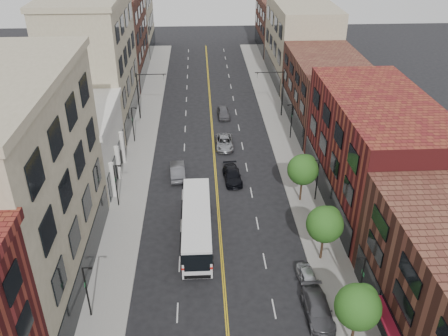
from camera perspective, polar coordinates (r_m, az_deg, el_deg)
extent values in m
cube|color=gray|center=(63.15, -10.29, 1.16)|extent=(4.00, 110.00, 0.15)
cube|color=gray|center=(63.68, 7.85, 1.62)|extent=(4.00, 110.00, 0.15)
cube|color=gray|center=(41.97, -24.05, -2.70)|extent=(10.00, 22.00, 18.00)
cube|color=silver|center=(59.26, -17.75, 2.45)|extent=(10.00, 14.00, 8.00)
cube|color=gray|center=(72.87, -15.43, 12.08)|extent=(10.00, 20.00, 18.00)
cube|color=#5A2D24|center=(92.21, -13.00, 14.95)|extent=(10.00, 20.00, 15.00)
cube|color=gray|center=(109.08, -11.72, 18.62)|extent=(10.00, 16.00, 20.00)
cube|color=maroon|center=(53.47, 17.73, 1.85)|extent=(10.00, 22.00, 12.00)
cube|color=#5A2D24|center=(72.15, 12.27, 8.93)|extent=(10.00, 20.00, 10.00)
cube|color=gray|center=(91.05, 9.17, 14.81)|extent=(10.00, 22.00, 14.00)
cube|color=#5A2D24|center=(110.49, 7.03, 16.73)|extent=(10.00, 18.00, 11.00)
cylinder|color=black|center=(38.74, 15.25, -18.55)|extent=(0.22, 0.22, 2.50)
sphere|color=#215217|center=(36.86, 15.80, -15.78)|extent=(3.40, 3.40, 3.40)
sphere|color=#215217|center=(36.93, 16.49, -14.69)|extent=(2.04, 2.04, 2.04)
cylinder|color=black|center=(45.66, 11.68, -9.33)|extent=(0.22, 0.22, 2.50)
sphere|color=#215217|center=(44.08, 12.03, -6.64)|extent=(3.40, 3.40, 3.40)
sphere|color=#215217|center=(44.23, 12.60, -5.77)|extent=(2.04, 2.04, 2.04)
cylinder|color=black|center=(53.56, 9.23, -2.65)|extent=(0.22, 0.22, 2.50)
sphere|color=#215217|center=(52.22, 9.46, -0.19)|extent=(3.40, 3.40, 3.40)
sphere|color=#215217|center=(52.42, 9.96, 0.52)|extent=(2.04, 2.04, 2.04)
cylinder|color=black|center=(40.10, -16.16, -14.15)|extent=(0.14, 0.14, 5.00)
cylinder|color=black|center=(38.38, -16.17, -11.45)|extent=(0.70, 0.10, 0.10)
cube|color=black|center=(38.36, -15.79, -11.51)|extent=(0.28, 0.14, 0.14)
cube|color=#19592D|center=(39.50, -16.35, -13.20)|extent=(0.04, 0.55, 0.35)
cylinder|color=black|center=(52.60, -12.84, -2.10)|extent=(0.14, 0.14, 5.00)
cylinder|color=black|center=(51.30, -12.76, 0.29)|extent=(0.70, 0.10, 0.10)
cube|color=black|center=(51.28, -12.48, 0.25)|extent=(0.28, 0.14, 0.14)
cube|color=#19592D|center=(52.15, -12.95, -1.26)|extent=(0.04, 0.55, 0.35)
cylinder|color=black|center=(66.61, -10.90, 5.12)|extent=(0.14, 0.14, 5.00)
cylinder|color=black|center=(65.59, -10.80, 7.12)|extent=(0.70, 0.10, 0.10)
cube|color=black|center=(65.58, -10.58, 7.09)|extent=(0.28, 0.14, 0.14)
cube|color=#19592D|center=(66.25, -10.97, 5.83)|extent=(0.04, 0.55, 0.35)
cylinder|color=black|center=(41.01, 16.19, -12.99)|extent=(0.14, 0.14, 5.00)
cylinder|color=black|center=(39.30, 16.21, -10.34)|extent=(0.70, 0.10, 0.10)
cube|color=black|center=(39.26, 15.85, -10.43)|extent=(0.28, 0.14, 0.14)
cube|color=#19592D|center=(40.43, 16.37, -12.05)|extent=(0.04, 0.55, 0.35)
cylinder|color=black|center=(53.30, 11.13, -1.45)|extent=(0.14, 0.14, 5.00)
cylinder|color=black|center=(51.99, 11.02, 0.90)|extent=(0.70, 0.10, 0.10)
cube|color=black|center=(51.96, 10.74, 0.85)|extent=(0.28, 0.14, 0.14)
cube|color=#19592D|center=(52.85, 11.22, -0.61)|extent=(0.04, 0.55, 0.35)
cylinder|color=black|center=(67.16, 8.11, 5.58)|extent=(0.14, 0.14, 5.00)
cylinder|color=black|center=(66.13, 7.96, 7.56)|extent=(0.70, 0.10, 0.10)
cube|color=black|center=(66.11, 7.74, 7.52)|extent=(0.28, 0.14, 0.14)
cube|color=#19592D|center=(66.81, 8.16, 6.28)|extent=(0.04, 0.55, 0.35)
cylinder|color=black|center=(73.53, -10.28, 8.48)|extent=(0.18, 0.18, 7.20)
cylinder|color=black|center=(72.15, -8.75, 11.07)|extent=(4.40, 0.12, 0.12)
imported|color=black|center=(72.12, -7.28, 10.84)|extent=(0.15, 0.18, 0.90)
cylinder|color=black|center=(74.03, 7.06, 8.88)|extent=(0.18, 0.18, 7.20)
cylinder|color=black|center=(72.56, 5.48, 11.39)|extent=(4.40, 0.12, 0.12)
imported|color=black|center=(72.45, 4.03, 11.09)|extent=(0.15, 0.18, 0.90)
cube|color=silver|center=(47.21, -3.29, -6.71)|extent=(2.70, 12.45, 3.01)
cube|color=black|center=(46.79, -3.32, -6.00)|extent=(2.74, 12.49, 1.09)
cube|color=red|center=(47.40, -3.28, -7.02)|extent=(2.74, 12.49, 0.23)
cube|color=black|center=(42.16, -3.27, -11.45)|extent=(2.28, 0.06, 1.66)
cylinder|color=black|center=(44.75, -5.01, -11.15)|extent=(0.29, 1.00, 1.00)
cylinder|color=black|center=(44.71, -1.44, -11.07)|extent=(0.29, 1.00, 1.00)
cylinder|color=black|center=(51.33, -4.80, -5.11)|extent=(0.29, 1.00, 1.00)
cylinder|color=black|center=(51.30, -1.74, -5.03)|extent=(0.29, 1.00, 1.00)
imported|color=#4D4D52|center=(40.72, 11.21, -16.31)|extent=(2.17, 5.15, 1.48)
imported|color=silver|center=(43.31, 10.10, -12.98)|extent=(1.81, 3.90, 1.29)
imported|color=#505055|center=(58.08, -5.63, -0.31)|extent=(2.11, 5.11, 1.65)
imported|color=black|center=(57.03, 1.01, -0.89)|extent=(2.35, 5.02, 1.42)
imported|color=#999CA0|center=(64.88, 0.05, 3.10)|extent=(2.39, 5.14, 1.43)
imported|color=#535257|center=(74.29, -0.08, 6.70)|extent=(1.98, 4.53, 1.52)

